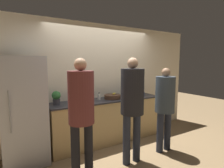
% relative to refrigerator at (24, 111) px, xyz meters
% --- Properties ---
extents(ground_plane, '(14.00, 14.00, 0.00)m').
position_rel_refrigerator_xyz_m(ground_plane, '(1.64, -0.28, -0.92)').
color(ground_plane, '#8C704C').
extents(wall_back, '(5.20, 0.06, 2.60)m').
position_rel_refrigerator_xyz_m(wall_back, '(1.64, 0.33, 0.38)').
color(wall_back, beige).
rests_on(wall_back, ground_plane).
extents(counter, '(2.51, 0.59, 0.95)m').
position_rel_refrigerator_xyz_m(counter, '(1.64, 0.05, -0.44)').
color(counter, tan).
rests_on(counter, ground_plane).
extents(refrigerator, '(0.70, 0.65, 1.84)m').
position_rel_refrigerator_xyz_m(refrigerator, '(0.00, 0.00, 0.00)').
color(refrigerator, '#B7B7BC').
rests_on(refrigerator, ground_plane).
extents(person_left, '(0.37, 0.37, 1.80)m').
position_rel_refrigerator_xyz_m(person_left, '(0.69, -0.90, 0.17)').
color(person_left, black).
rests_on(person_left, ground_plane).
extents(person_center, '(0.39, 0.39, 1.82)m').
position_rel_refrigerator_xyz_m(person_center, '(1.59, -0.91, 0.20)').
color(person_center, '#232838').
rests_on(person_center, ground_plane).
extents(person_right, '(0.37, 0.37, 1.64)m').
position_rel_refrigerator_xyz_m(person_right, '(2.39, -0.89, 0.07)').
color(person_right, '#232838').
rests_on(person_right, ground_plane).
extents(fruit_bowl, '(0.36, 0.36, 0.13)m').
position_rel_refrigerator_xyz_m(fruit_bowl, '(1.75, 0.02, 0.08)').
color(fruit_bowl, '#4C3323').
rests_on(fruit_bowl, counter).
extents(utensil_crock, '(0.12, 0.12, 0.24)m').
position_rel_refrigerator_xyz_m(utensil_crock, '(2.50, 0.23, 0.10)').
color(utensil_crock, '#3D424C').
rests_on(utensil_crock, counter).
extents(bottle_green, '(0.07, 0.07, 0.17)m').
position_rel_refrigerator_xyz_m(bottle_green, '(2.33, 0.17, 0.10)').
color(bottle_green, '#236033').
rests_on(bottle_green, counter).
extents(bottle_clear, '(0.07, 0.07, 0.15)m').
position_rel_refrigerator_xyz_m(bottle_clear, '(1.44, 0.06, 0.09)').
color(bottle_clear, silver).
rests_on(bottle_clear, counter).
extents(cup_blue, '(0.09, 0.09, 0.09)m').
position_rel_refrigerator_xyz_m(cup_blue, '(2.56, -0.02, 0.08)').
color(cup_blue, '#335184').
rests_on(cup_blue, counter).
extents(cup_white, '(0.08, 0.08, 0.10)m').
position_rel_refrigerator_xyz_m(cup_white, '(1.12, -0.12, 0.08)').
color(cup_white, white).
rests_on(cup_white, counter).
extents(potted_plant, '(0.17, 0.17, 0.26)m').
position_rel_refrigerator_xyz_m(potted_plant, '(0.55, 0.07, 0.17)').
color(potted_plant, '#3D3D42').
rests_on(potted_plant, counter).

